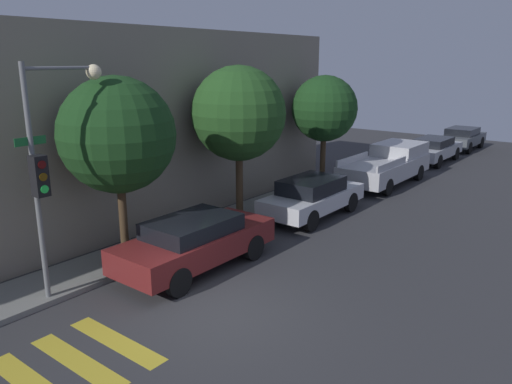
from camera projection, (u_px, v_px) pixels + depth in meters
name	position (u px, v px, depth m)	size (l,w,h in m)	color
ground_plane	(216.00, 313.00, 11.12)	(60.00, 60.00, 0.00)	#333335
sidewalk	(105.00, 265.00, 13.55)	(26.00, 1.81, 0.14)	slate
building_row	(12.00, 135.00, 15.30)	(26.00, 6.00, 6.49)	gray
crosswalk	(56.00, 373.00, 9.01)	(3.08, 2.60, 0.00)	gold
traffic_light_pole	(51.00, 151.00, 11.01)	(2.24, 0.56, 5.45)	slate
sedan_near_corner	(195.00, 241.00, 13.30)	(4.64, 1.86, 1.45)	maroon
sedan_middle	(312.00, 196.00, 17.78)	(4.49, 1.82, 1.43)	silver
pickup_truck	(388.00, 164.00, 22.68)	(5.67, 2.09, 1.69)	#BCBCC1
sedan_far_end	(434.00, 149.00, 27.30)	(4.63, 1.75, 1.36)	#B7BABF
sedan_tail_of_row	(462.00, 138.00, 31.22)	(4.23, 1.82, 1.37)	#4C5156
tree_near_corner	(117.00, 135.00, 12.90)	(3.04, 3.04, 5.12)	#42301E
tree_midblock	(239.00, 114.00, 16.58)	(3.17, 3.17, 5.33)	#4C3823
tree_far_end	(324.00, 109.00, 20.88)	(2.76, 2.76, 4.88)	#4C3823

